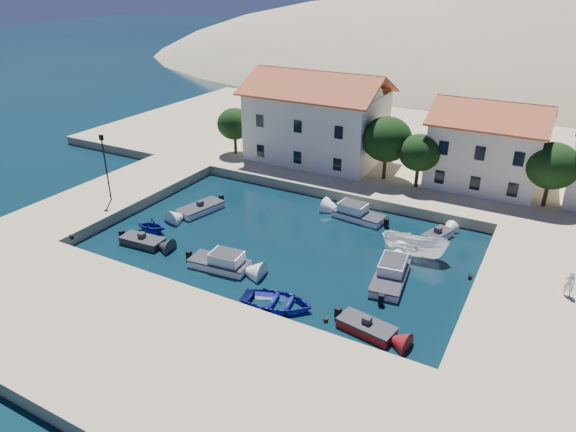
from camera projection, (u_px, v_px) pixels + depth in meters
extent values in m
plane|color=black|center=(212.00, 305.00, 34.40)|extent=(400.00, 400.00, 0.00)
cube|color=tan|center=(149.00, 352.00, 29.44)|extent=(52.00, 12.00, 1.00)
cube|color=tan|center=(561.00, 309.00, 33.14)|extent=(11.00, 20.00, 1.00)
cube|color=tan|center=(116.00, 194.00, 50.38)|extent=(8.00, 20.00, 1.00)
cube|color=tan|center=(409.00, 149.00, 63.35)|extent=(80.00, 36.00, 1.00)
ellipsoid|color=tan|center=(438.00, 142.00, 134.31)|extent=(198.00, 126.00, 72.00)
cube|color=silver|center=(317.00, 126.00, 57.11)|extent=(14.00, 9.00, 7.50)
pyramid|color=#A63525|center=(318.00, 82.00, 55.03)|extent=(14.70, 9.45, 2.20)
cube|color=silver|center=(486.00, 152.00, 50.26)|extent=(10.00, 8.00, 6.50)
pyramid|color=#A63525|center=(493.00, 110.00, 48.48)|extent=(10.50, 8.40, 1.80)
cylinder|color=#382314|center=(235.00, 143.00, 59.74)|extent=(0.36, 0.36, 2.50)
ellipsoid|color=black|center=(235.00, 124.00, 58.78)|extent=(4.00, 4.00, 3.60)
cylinder|color=#382314|center=(385.00, 165.00, 52.17)|extent=(0.36, 0.36, 3.00)
ellipsoid|color=black|center=(387.00, 139.00, 51.01)|extent=(5.00, 5.00, 4.50)
cylinder|color=#382314|center=(417.00, 175.00, 50.36)|extent=(0.36, 0.36, 2.50)
ellipsoid|color=black|center=(419.00, 153.00, 49.39)|extent=(4.00, 4.00, 3.60)
cylinder|color=#382314|center=(546.00, 192.00, 46.07)|extent=(0.36, 0.36, 2.75)
ellipsoid|color=black|center=(552.00, 166.00, 45.01)|extent=(4.60, 4.60, 4.14)
cylinder|color=black|center=(106.00, 169.00, 46.64)|extent=(0.14, 0.14, 6.00)
cube|color=black|center=(101.00, 137.00, 45.35)|extent=(0.35, 0.25, 0.45)
cylinder|color=black|center=(72.00, 237.00, 40.78)|extent=(0.36, 0.36, 0.30)
cylinder|color=black|center=(326.00, 320.00, 31.04)|extent=(0.36, 0.36, 0.30)
cylinder|color=black|center=(470.00, 278.00, 35.39)|extent=(0.36, 0.36, 0.30)
cube|color=#2D2E32|center=(143.00, 242.00, 42.01)|extent=(3.66, 1.84, 0.90)
cube|color=#2D2E32|center=(142.00, 238.00, 41.87)|extent=(3.75, 1.88, 0.10)
cube|color=#2D2E32|center=(142.00, 236.00, 41.77)|extent=(0.54, 0.54, 0.50)
cube|color=white|center=(220.00, 265.00, 38.71)|extent=(4.68, 2.37, 0.90)
cube|color=#2D2E32|center=(220.00, 261.00, 38.57)|extent=(4.79, 2.42, 0.10)
cube|color=white|center=(219.00, 257.00, 38.41)|extent=(2.54, 1.87, 0.90)
imported|color=navy|center=(277.00, 306.00, 34.28)|extent=(5.48, 4.38, 1.01)
cube|color=maroon|center=(366.00, 328.00, 31.82)|extent=(3.72, 2.12, 0.90)
cube|color=#2D2E32|center=(367.00, 324.00, 31.68)|extent=(3.81, 2.16, 0.10)
cube|color=#2D2E32|center=(367.00, 321.00, 31.58)|extent=(0.57, 0.57, 0.50)
cube|color=white|center=(390.00, 279.00, 36.95)|extent=(2.75, 5.37, 0.90)
cube|color=#2D2E32|center=(390.00, 275.00, 36.81)|extent=(2.81, 5.49, 0.10)
cube|color=white|center=(391.00, 270.00, 36.65)|extent=(2.12, 2.93, 0.90)
imported|color=white|center=(413.00, 256.00, 40.41)|extent=(5.35, 2.41, 2.01)
cube|color=white|center=(437.00, 236.00, 42.91)|extent=(2.24, 3.19, 0.90)
cube|color=#2D2E32|center=(438.00, 233.00, 42.77)|extent=(2.29, 3.27, 0.10)
cube|color=#2D2E32|center=(438.00, 230.00, 42.68)|extent=(0.64, 0.64, 0.50)
imported|color=navy|center=(152.00, 231.00, 44.22)|extent=(3.12, 2.79, 1.48)
cube|color=white|center=(201.00, 209.00, 47.84)|extent=(2.83, 4.66, 0.90)
cube|color=#2D2E32|center=(200.00, 206.00, 47.69)|extent=(2.89, 4.77, 0.10)
cube|color=#2D2E32|center=(200.00, 204.00, 47.60)|extent=(0.60, 0.60, 0.50)
cube|color=white|center=(359.00, 217.00, 46.33)|extent=(4.78, 2.48, 0.90)
cube|color=#2D2E32|center=(359.00, 213.00, 46.19)|extent=(4.89, 2.53, 0.10)
cube|color=white|center=(359.00, 210.00, 46.03)|extent=(2.60, 1.93, 0.90)
imported|color=white|center=(569.00, 283.00, 33.37)|extent=(0.66, 0.44, 1.80)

